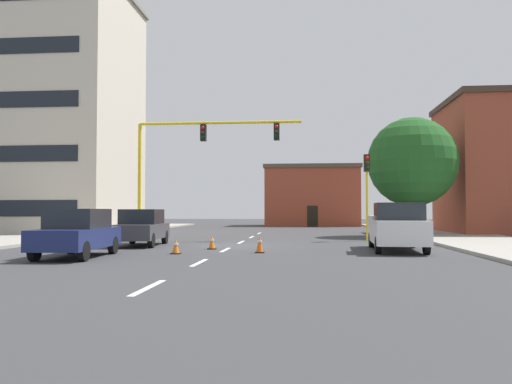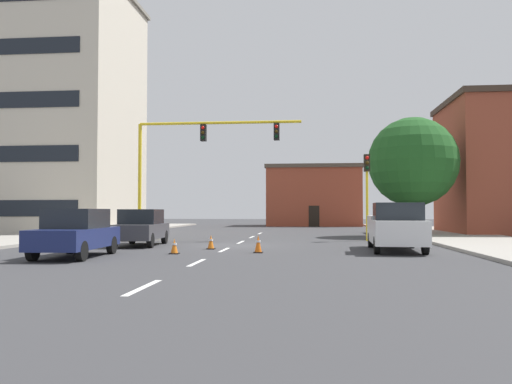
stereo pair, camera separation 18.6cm
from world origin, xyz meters
The scene contains 20 objects.
ground_plane centered at (0.00, 0.00, 0.00)m, with size 160.00×160.00×0.00m, color #38383A.
sidewalk_left centered at (-12.69, 8.00, 0.07)m, with size 6.00×56.00×0.14m, color #9E998E.
sidewalk_right centered at (12.69, 8.00, 0.07)m, with size 6.00×56.00×0.14m, color #9E998E.
lane_stripe_seg_0 centered at (0.00, -14.00, 0.00)m, with size 0.16×2.40×0.01m, color silver.
lane_stripe_seg_1 centered at (0.00, -8.50, 0.00)m, with size 0.16×2.40×0.01m, color silver.
lane_stripe_seg_2 centered at (0.00, -3.00, 0.00)m, with size 0.16×2.40×0.01m, color silver.
lane_stripe_seg_3 centered at (0.00, 2.50, 0.00)m, with size 0.16×2.40×0.01m, color silver.
lane_stripe_seg_4 centered at (0.00, 8.00, 0.00)m, with size 0.16×2.40×0.01m, color silver.
lane_stripe_seg_5 centered at (0.00, 13.50, 0.00)m, with size 0.16×2.40×0.01m, color silver.
building_tall_left centered at (-17.52, 13.66, 9.35)m, with size 14.66×11.04×18.68m.
building_brick_center centered at (4.15, 33.79, 3.33)m, with size 10.40×7.83×6.64m.
traffic_signal_gantry centered at (-4.84, 4.58, 2.32)m, with size 10.33×1.20×6.83m.
traffic_light_pole_right centered at (6.82, 4.33, 3.53)m, with size 0.32×0.47×4.80m.
tree_right_mid centered at (10.33, 9.53, 4.83)m, with size 5.76×5.76×7.72m.
pickup_truck_white centered at (7.19, -2.84, 0.97)m, with size 2.28×5.50×1.99m.
sedan_navy_near_left centered at (-4.77, -6.98, 0.89)m, with size 2.07×4.59×1.74m.
sedan_dark_gray_mid_left centered at (-4.42, -0.65, 0.89)m, with size 2.15×4.62×1.74m.
traffic_cone_roadside_a centered at (-1.58, -5.26, 0.29)m, with size 0.36×0.36×0.59m.
traffic_cone_roadside_b centered at (-0.64, -2.64, 0.31)m, with size 0.36×0.36×0.63m.
traffic_cone_roadside_c centered at (1.59, -4.41, 0.35)m, with size 0.36×0.36×0.71m.
Camera 1 is at (3.41, -25.19, 1.67)m, focal length 36.83 mm.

